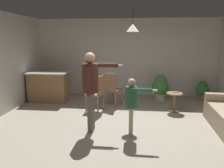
# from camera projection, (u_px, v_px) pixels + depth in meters

# --- Properties ---
(ground) EXTENTS (7.68, 7.68, 0.00)m
(ground) POSITION_uv_depth(u_px,v_px,m) (120.00, 129.00, 4.73)
(ground) COLOR #9E9384
(wall_back) EXTENTS (6.40, 0.10, 2.70)m
(wall_back) POSITION_uv_depth(u_px,v_px,m) (126.00, 57.00, 7.58)
(wall_back) COLOR beige
(wall_back) RESTS_ON ground
(kitchen_counter) EXTENTS (1.26, 0.66, 0.95)m
(kitchen_counter) POSITION_uv_depth(u_px,v_px,m) (49.00, 87.00, 6.84)
(kitchen_counter) COLOR olive
(kitchen_counter) RESTS_ON ground
(side_table_by_couch) EXTENTS (0.44, 0.44, 0.52)m
(side_table_by_couch) POSITION_uv_depth(u_px,v_px,m) (174.00, 100.00, 5.87)
(side_table_by_couch) COLOR olive
(side_table_by_couch) RESTS_ON ground
(person_adult) EXTENTS (0.84, 0.50, 1.70)m
(person_adult) POSITION_uv_depth(u_px,v_px,m) (91.00, 83.00, 4.46)
(person_adult) COLOR #60564C
(person_adult) RESTS_ON ground
(person_child) EXTENTS (0.61, 0.35, 1.19)m
(person_child) POSITION_uv_depth(u_px,v_px,m) (132.00, 101.00, 4.28)
(person_child) COLOR tan
(person_child) RESTS_ON ground
(dining_chair_by_counter) EXTENTS (0.57, 0.57, 1.00)m
(dining_chair_by_counter) POSITION_uv_depth(u_px,v_px,m) (113.00, 88.00, 6.35)
(dining_chair_by_counter) COLOR olive
(dining_chair_by_counter) RESTS_ON ground
(dining_chair_near_wall) EXTENTS (0.53, 0.53, 1.00)m
(dining_chair_near_wall) POSITION_uv_depth(u_px,v_px,m) (97.00, 92.00, 5.85)
(dining_chair_near_wall) COLOR olive
(dining_chair_near_wall) RESTS_ON ground
(potted_plant_corner) EXTENTS (0.42, 0.42, 0.64)m
(potted_plant_corner) POSITION_uv_depth(u_px,v_px,m) (203.00, 90.00, 6.98)
(potted_plant_corner) COLOR brown
(potted_plant_corner) RESTS_ON ground
(potted_plant_by_wall) EXTENTS (0.55, 0.55, 0.85)m
(potted_plant_by_wall) POSITION_uv_depth(u_px,v_px,m) (160.00, 86.00, 6.94)
(potted_plant_by_wall) COLOR #B7B2AD
(potted_plant_by_wall) RESTS_ON ground
(spare_remote_on_table) EXTENTS (0.12, 0.11, 0.04)m
(spare_remote_on_table) POSITION_uv_depth(u_px,v_px,m) (176.00, 92.00, 5.87)
(spare_remote_on_table) COLOR white
(spare_remote_on_table) RESTS_ON side_table_by_couch
(ceiling_light_pendant) EXTENTS (0.32, 0.32, 0.55)m
(ceiling_light_pendant) POSITION_uv_depth(u_px,v_px,m) (133.00, 28.00, 5.28)
(ceiling_light_pendant) COLOR silver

